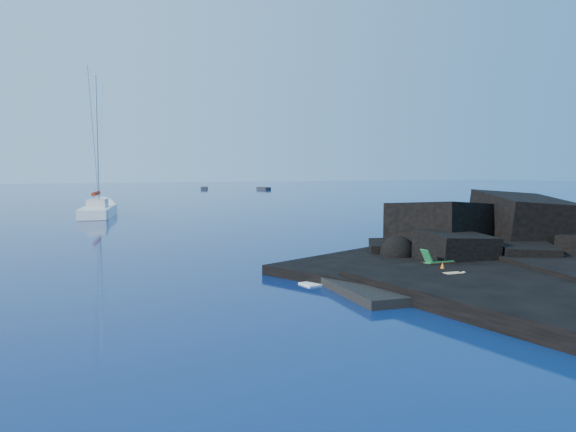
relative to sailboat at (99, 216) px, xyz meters
name	(u,v)px	position (x,y,z in m)	size (l,w,h in m)	color
ground	(342,299)	(3.93, -42.98, 0.00)	(400.00, 400.00, 0.00)	#040C3D
headland	(530,262)	(16.93, -39.98, 0.00)	(24.00, 24.00, 3.60)	black
beach	(430,286)	(8.43, -42.48, 0.00)	(8.50, 6.00, 0.70)	black
surf_foam	(379,268)	(8.93, -37.98, 0.00)	(10.00, 8.00, 0.06)	white
sailboat	(99,216)	(0.00, 0.00, 0.00)	(2.92, 13.90, 14.58)	white
deck_chair	(439,258)	(10.04, -41.07, 0.86)	(1.48, 0.65, 1.02)	#176832
towel	(453,279)	(8.91, -43.30, 0.38)	(2.11, 1.00, 0.06)	silver
sunbather	(453,275)	(8.91, -43.30, 0.54)	(2.01, 0.50, 0.27)	tan
marker_cone	(442,269)	(9.26, -42.25, 0.62)	(0.35, 0.35, 0.53)	orange
distant_boat_a	(204,189)	(33.17, 74.20, 0.00)	(1.48, 4.77, 0.64)	#292A2F
distant_boat_b	(264,190)	(45.50, 65.51, 0.00)	(1.47, 4.72, 0.63)	black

